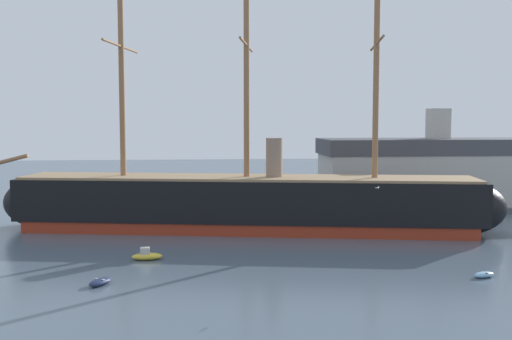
{
  "coord_description": "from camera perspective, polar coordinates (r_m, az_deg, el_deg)",
  "views": [
    {
      "loc": [
        -10.37,
        -29.4,
        15.15
      ],
      "look_at": [
        -3.85,
        34.41,
        9.76
      ],
      "focal_mm": 42.56,
      "sensor_mm": 36.0,
      "label": 1
    }
  ],
  "objects": [
    {
      "name": "tall_ship",
      "position": [
        82.34,
        -0.88,
        -3.04
      ],
      "size": [
        74.09,
        21.26,
        35.93
      ],
      "color": "maroon",
      "rests_on": "ground"
    },
    {
      "name": "dockside_warehouse_right",
      "position": [
        108.74,
        18.23,
        -0.31
      ],
      "size": [
        49.83,
        14.1,
        16.94
      ],
      "color": "#565659",
      "rests_on": "ground"
    },
    {
      "name": "dinghy_distant_centre",
      "position": [
        97.21,
        2.92,
        -4.02
      ],
      "size": [
        1.92,
        2.32,
        0.51
      ],
      "color": "silver",
      "rests_on": "ground"
    },
    {
      "name": "seagull_in_flight",
      "position": [
        60.68,
        11.34,
        -1.65
      ],
      "size": [
        0.68,
        1.12,
        0.13
      ],
      "color": "silver"
    },
    {
      "name": "dinghy_mid_right",
      "position": [
        62.92,
        20.63,
        -9.19
      ],
      "size": [
        2.5,
        1.65,
        0.54
      ],
      "color": "#7FB2D6",
      "rests_on": "ground"
    },
    {
      "name": "dinghy_mid_left",
      "position": [
        58.08,
        -14.45,
        -10.15
      ],
      "size": [
        2.4,
        2.91,
        0.64
      ],
      "color": "#1E284C",
      "rests_on": "ground"
    },
    {
      "name": "motorboat_alongside_bow",
      "position": [
        67.04,
        -10.23,
        -7.91
      ],
      "size": [
        3.33,
        1.52,
        1.37
      ],
      "color": "gold",
      "rests_on": "ground"
    },
    {
      "name": "sailboat_far_left",
      "position": [
        87.18,
        -17.6,
        -5.17
      ],
      "size": [
        3.63,
        2.72,
        4.65
      ],
      "color": "#236670",
      "rests_on": "ground"
    }
  ]
}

